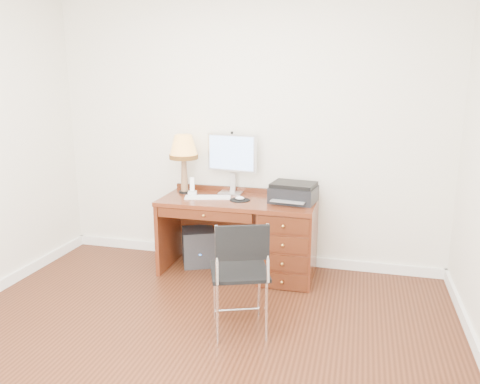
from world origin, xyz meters
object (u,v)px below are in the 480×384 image
(monitor, at_px, (231,156))
(printer, at_px, (294,192))
(desk, at_px, (270,235))
(chair, at_px, (237,266))
(equipment_box, at_px, (199,247))
(phone, at_px, (192,190))
(leg_lamp, at_px, (184,151))

(monitor, height_order, printer, monitor)
(desk, xyz_separation_m, monitor, (-0.45, 0.23, 0.72))
(desk, distance_m, chair, 1.14)
(monitor, xyz_separation_m, chair, (0.42, -1.36, -0.59))
(desk, distance_m, monitor, 0.88)
(equipment_box, bearing_deg, printer, -27.80)
(printer, bearing_deg, monitor, 171.42)
(desk, xyz_separation_m, phone, (-0.81, 0.04, 0.39))
(monitor, distance_m, chair, 1.54)
(monitor, height_order, leg_lamp, monitor)
(desk, bearing_deg, leg_lamp, 172.71)
(monitor, distance_m, phone, 0.52)
(monitor, xyz_separation_m, printer, (0.66, -0.19, -0.29))
(printer, height_order, leg_lamp, leg_lamp)
(printer, relative_size, equipment_box, 1.22)
(phone, bearing_deg, equipment_box, 39.43)
(chair, relative_size, equipment_box, 2.39)
(monitor, bearing_deg, chair, -62.89)
(printer, xyz_separation_m, equipment_box, (-0.98, 0.06, -0.65))
(desk, xyz_separation_m, leg_lamp, (-0.92, 0.12, 0.77))
(desk, height_order, phone, phone)
(monitor, xyz_separation_m, equipment_box, (-0.32, -0.13, -0.94))
(monitor, xyz_separation_m, phone, (-0.36, -0.19, -0.33))
(monitor, relative_size, chair, 0.67)
(leg_lamp, bearing_deg, desk, -7.29)
(monitor, bearing_deg, printer, -6.36)
(chair, bearing_deg, desk, 67.74)
(equipment_box, bearing_deg, chair, -83.24)
(printer, bearing_deg, desk, -162.28)
(leg_lamp, relative_size, phone, 3.28)
(equipment_box, bearing_deg, leg_lamp, 147.29)
(desk, xyz_separation_m, printer, (0.21, 0.04, 0.43))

